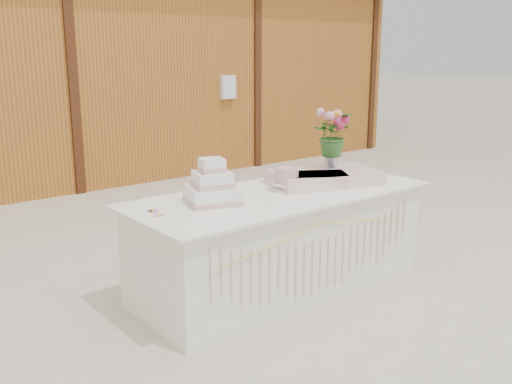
{
  "coord_description": "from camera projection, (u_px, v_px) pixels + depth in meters",
  "views": [
    {
      "loc": [
        -2.79,
        -3.16,
        1.81
      ],
      "look_at": [
        0.0,
        0.3,
        0.72
      ],
      "focal_mm": 40.0,
      "sensor_mm": 36.0,
      "label": 1
    }
  ],
  "objects": [
    {
      "name": "ground",
      "position": [
        280.0,
        287.0,
        4.52
      ],
      "size": [
        80.0,
        80.0,
        0.0
      ],
      "primitive_type": "plane",
      "color": "beige",
      "rests_on": "ground"
    },
    {
      "name": "barn",
      "position": [
        20.0,
        62.0,
        8.65
      ],
      "size": [
        12.6,
        4.6,
        3.3
      ],
      "color": "#A76323",
      "rests_on": "ground"
    },
    {
      "name": "cake_table",
      "position": [
        281.0,
        241.0,
        4.42
      ],
      "size": [
        2.4,
        1.0,
        0.77
      ],
      "color": "white",
      "rests_on": "ground"
    },
    {
      "name": "wedding_cake",
      "position": [
        212.0,
        188.0,
        4.02
      ],
      "size": [
        0.45,
        0.45,
        0.32
      ],
      "rotation": [
        0.0,
        0.0,
        -0.31
      ],
      "color": "white",
      "rests_on": "cake_table"
    },
    {
      "name": "pink_cake_stand",
      "position": [
        286.0,
        178.0,
        4.4
      ],
      "size": [
        0.24,
        0.24,
        0.17
      ],
      "color": "white",
      "rests_on": "cake_table"
    },
    {
      "name": "satin_runner",
      "position": [
        324.0,
        177.0,
        4.62
      ],
      "size": [
        0.97,
        0.73,
        0.11
      ],
      "primitive_type": "cube",
      "rotation": [
        0.0,
        0.0,
        -0.31
      ],
      "color": "#FFD4CD",
      "rests_on": "cake_table"
    },
    {
      "name": "flower_vase",
      "position": [
        332.0,
        159.0,
        4.71
      ],
      "size": [
        0.11,
        0.11,
        0.15
      ],
      "primitive_type": "cylinder",
      "color": "silver",
      "rests_on": "satin_runner"
    },
    {
      "name": "bouquet",
      "position": [
        333.0,
        129.0,
        4.65
      ],
      "size": [
        0.37,
        0.33,
        0.36
      ],
      "primitive_type": "imported",
      "rotation": [
        0.0,
        0.0,
        0.18
      ],
      "color": "#346528",
      "rests_on": "flower_vase"
    },
    {
      "name": "loose_flowers",
      "position": [
        158.0,
        210.0,
        3.83
      ],
      "size": [
        0.14,
        0.32,
        0.02
      ],
      "primitive_type": null,
      "rotation": [
        0.0,
        0.0,
        -0.05
      ],
      "color": "pink",
      "rests_on": "cake_table"
    }
  ]
}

